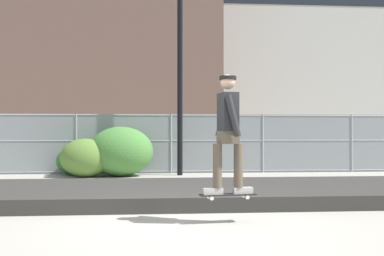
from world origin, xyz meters
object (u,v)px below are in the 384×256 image
at_px(skater, 228,126).
at_px(parked_car_far, 380,144).
at_px(shrub_center, 85,158).
at_px(shrub_right, 121,151).
at_px(parked_car_near, 15,145).
at_px(street_lamp, 180,44).
at_px(parked_car_mid, 206,145).
at_px(skateboard, 228,195).
at_px(shrub_left, 74,161).

relative_size(skater, parked_car_far, 0.37).
xyz_separation_m(shrub_center, shrub_right, (1.00, 0.19, 0.17)).
distance_m(parked_car_near, shrub_right, 4.89).
relative_size(street_lamp, parked_car_mid, 1.37).
relative_size(parked_car_near, parked_car_far, 1.00).
bearing_deg(parked_car_near, shrub_right, -39.02).
height_order(skateboard, street_lamp, street_lamp).
distance_m(skateboard, parked_car_near, 12.08).
distance_m(parked_car_mid, shrub_left, 4.99).
height_order(parked_car_near, shrub_left, parked_car_near).
distance_m(shrub_center, shrub_right, 1.03).
relative_size(street_lamp, parked_car_far, 1.38).
bearing_deg(shrub_right, parked_car_near, 140.98).
bearing_deg(shrub_right, skateboard, -75.76).
height_order(skateboard, shrub_right, shrub_right).
bearing_deg(shrub_center, parked_car_mid, 40.23).
bearing_deg(parked_car_far, parked_car_mid, -178.42).
bearing_deg(street_lamp, parked_car_mid, 68.51).
height_order(skateboard, parked_car_near, parked_car_near).
relative_size(shrub_left, shrub_right, 0.58).
relative_size(skater, shrub_center, 1.19).
bearing_deg(skateboard, skater, 90.00).
relative_size(skateboard, shrub_right, 0.44).
distance_m(skateboard, street_lamp, 8.53).
bearing_deg(skateboard, parked_car_mid, 84.93).
height_order(street_lamp, shrub_left, street_lamp).
bearing_deg(shrub_left, street_lamp, -5.30).
height_order(skater, shrub_center, skater).
distance_m(street_lamp, shrub_right, 3.65).
bearing_deg(shrub_left, skater, -67.61).
relative_size(shrub_left, shrub_center, 0.76).
distance_m(skater, shrub_right, 7.82).
xyz_separation_m(skateboard, shrub_left, (-3.32, 8.05, 0.02)).
bearing_deg(parked_car_near, skateboard, -61.75).
bearing_deg(street_lamp, parked_car_far, 21.61).
distance_m(skateboard, shrub_center, 7.92).
bearing_deg(parked_car_far, shrub_center, -161.69).
xyz_separation_m(skater, parked_car_near, (-5.71, 10.63, -0.53)).
xyz_separation_m(skater, parked_car_mid, (0.94, 10.63, -0.53)).
bearing_deg(shrub_left, shrub_right, -19.62).
bearing_deg(parked_car_mid, parked_car_far, 1.58).
relative_size(parked_car_near, shrub_right, 2.40).
relative_size(skater, parked_car_near, 0.38).
bearing_deg(skater, street_lamp, 91.35).
height_order(parked_car_near, shrub_right, parked_car_near).
height_order(skateboard, parked_car_mid, parked_car_mid).
height_order(street_lamp, parked_car_near, street_lamp).
relative_size(skater, parked_car_mid, 0.37).
bearing_deg(shrub_left, parked_car_near, 132.91).
bearing_deg(parked_car_near, shrub_left, -47.09).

